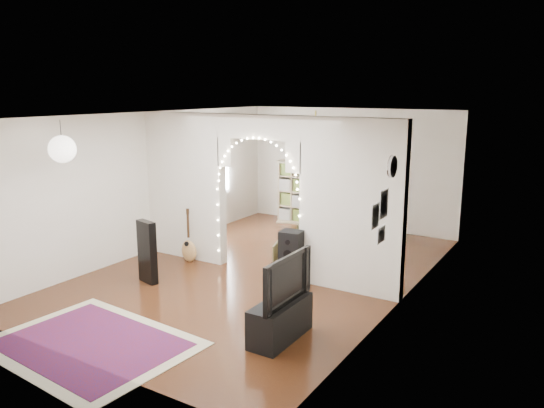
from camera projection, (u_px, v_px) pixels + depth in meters
The scene contains 25 objects.
floor at pixel (261, 271), 9.24m from camera, with size 7.50×7.50×0.00m, color black.
ceiling at pixel (260, 115), 8.67m from camera, with size 5.00×7.50×0.02m, color white.
wall_back at pixel (350, 168), 12.08m from camera, with size 5.00×0.02×2.70m, color silver.
wall_front at pixel (76, 252), 5.83m from camera, with size 5.00×0.02×2.70m, color silver.
wall_left at pixel (152, 182), 10.23m from camera, with size 0.02×7.50×2.70m, color silver.
wall_right at pixel (405, 213), 7.67m from camera, with size 0.02×7.50×2.70m, color silver.
divider_wall at pixel (261, 191), 8.94m from camera, with size 5.00×0.20×2.70m.
fairy_lights at pixel (256, 185), 8.80m from camera, with size 1.64×0.04×1.60m, color #FFEABF, non-canonical shape.
window at pixel (211, 164), 11.69m from camera, with size 0.04×1.20×1.40m, color white.
wall_clock at pixel (393, 167), 7.03m from camera, with size 0.31×0.31×0.03m, color white.
picture_frames at pixel (380, 217), 6.82m from camera, with size 0.02×0.50×0.70m, color white, non-canonical shape.
paper_lantern at pixel (62, 149), 7.74m from camera, with size 0.40×0.40×0.40m, color white.
ceiling_fan at pixel (315, 126), 10.40m from camera, with size 1.10×1.10×0.30m, color gold, non-canonical shape.
area_rug at pixel (91, 344), 6.57m from camera, with size 2.47×1.85×0.02m, color maroon.
guitar_case at pixel (147, 252), 8.61m from camera, with size 0.39×0.13×1.03m, color black.
acoustic_guitar at pixel (189, 242), 9.67m from camera, with size 0.36×0.24×0.85m.
tabby_cat at pixel (273, 272), 8.77m from camera, with size 0.33×0.51×0.34m.
floor_speaker at pixel (291, 258), 8.55m from camera, with size 0.38×0.35×0.89m.
media_console at pixel (280, 320), 6.68m from camera, with size 0.40×1.00×0.50m, color black.
tv at pixel (280, 278), 6.57m from camera, with size 1.07×0.14×0.62m, color black.
bookcase at pixel (308, 193), 12.43m from camera, with size 1.44×0.36×1.48m, color tan.
dining_table at pixel (351, 216), 10.38m from camera, with size 1.23×0.84×0.76m.
flower_vase at pixel (351, 207), 10.35m from camera, with size 0.18×0.18×0.19m, color silver.
dining_chair_left at pixel (312, 234), 10.73m from camera, with size 0.52×0.54×0.49m, color #484124.
dining_chair_right at pixel (290, 256), 9.28m from camera, with size 0.53×0.54×0.49m, color #484124.
Camera 1 is at (4.76, -7.38, 3.10)m, focal length 35.00 mm.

